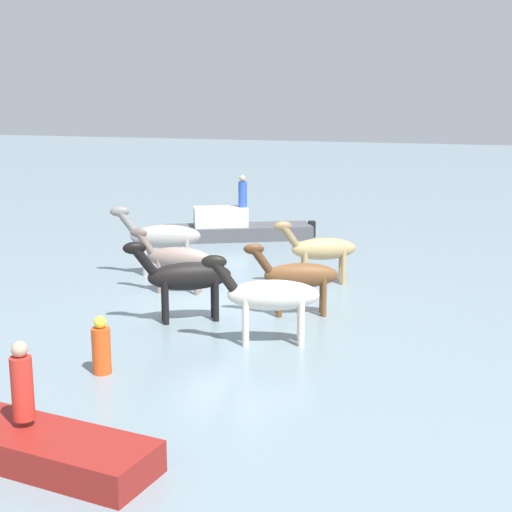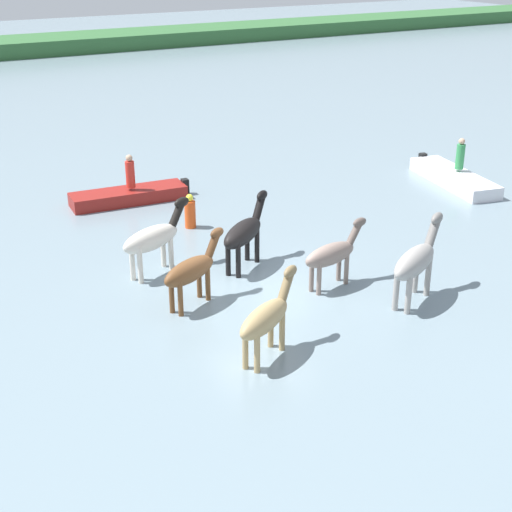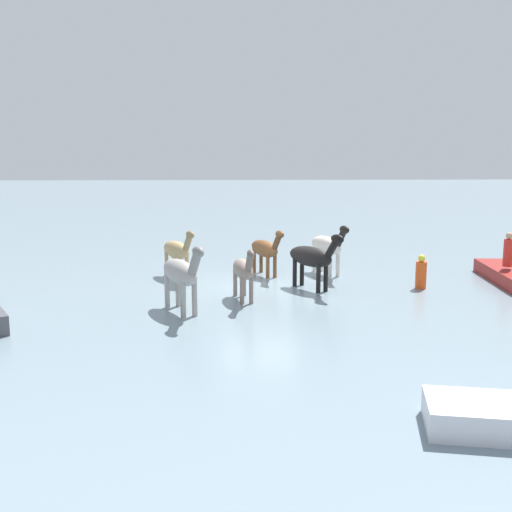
{
  "view_description": "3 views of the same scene",
  "coord_description": "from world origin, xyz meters",
  "px_view_note": "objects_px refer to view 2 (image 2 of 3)",
  "views": [
    {
      "loc": [
        -7.17,
        16.7,
        5.14
      ],
      "look_at": [
        -0.48,
        -0.62,
        1.18
      ],
      "focal_mm": 51.61,
      "sensor_mm": 36.0,
      "label": 1
    },
    {
      "loc": [
        -8.89,
        -15.34,
        8.79
      ],
      "look_at": [
        0.17,
        0.62,
        0.8
      ],
      "focal_mm": 51.89,
      "sensor_mm": 36.0,
      "label": 2
    },
    {
      "loc": [
        20.23,
        -0.9,
        4.57
      ],
      "look_at": [
        -0.66,
        -0.11,
        0.95
      ],
      "focal_mm": 43.34,
      "sensor_mm": 36.0,
      "label": 3
    }
  ],
  "objects_px": {
    "horse_pinto_flank": "(266,318)",
    "boat_skiff_near": "(453,180)",
    "person_watcher_seated": "(460,155)",
    "buoy_channel_marker": "(190,213)",
    "horse_dun_straggler": "(153,238)",
    "horse_dark_mare": "(191,270)",
    "horse_lead": "(416,261)",
    "boat_launch_far": "(130,198)",
    "horse_rear_stallion": "(332,254)",
    "horse_chestnut_trailing": "(244,232)",
    "person_helmsman_aft": "(130,172)"
  },
  "relations": [
    {
      "from": "horse_dun_straggler",
      "to": "boat_skiff_near",
      "type": "relative_size",
      "value": 0.51
    },
    {
      "from": "person_helmsman_aft",
      "to": "person_watcher_seated",
      "type": "height_order",
      "value": "person_watcher_seated"
    },
    {
      "from": "person_watcher_seated",
      "to": "buoy_channel_marker",
      "type": "distance_m",
      "value": 10.96
    },
    {
      "from": "boat_skiff_near",
      "to": "horse_dun_straggler",
      "type": "bearing_deg",
      "value": -70.07
    },
    {
      "from": "horse_dun_straggler",
      "to": "horse_rear_stallion",
      "type": "bearing_deg",
      "value": -60.45
    },
    {
      "from": "horse_chestnut_trailing",
      "to": "person_helmsman_aft",
      "type": "bearing_deg",
      "value": 62.35
    },
    {
      "from": "boat_skiff_near",
      "to": "buoy_channel_marker",
      "type": "height_order",
      "value": "buoy_channel_marker"
    },
    {
      "from": "horse_dun_straggler",
      "to": "horse_lead",
      "type": "relative_size",
      "value": 0.96
    },
    {
      "from": "horse_dark_mare",
      "to": "person_helmsman_aft",
      "type": "height_order",
      "value": "horse_dark_mare"
    },
    {
      "from": "person_helmsman_aft",
      "to": "person_watcher_seated",
      "type": "distance_m",
      "value": 12.39
    },
    {
      "from": "horse_lead",
      "to": "buoy_channel_marker",
      "type": "height_order",
      "value": "horse_lead"
    },
    {
      "from": "horse_lead",
      "to": "person_helmsman_aft",
      "type": "height_order",
      "value": "horse_lead"
    },
    {
      "from": "boat_launch_far",
      "to": "person_helmsman_aft",
      "type": "bearing_deg",
      "value": 123.16
    },
    {
      "from": "horse_dark_mare",
      "to": "boat_launch_far",
      "type": "height_order",
      "value": "horse_dark_mare"
    },
    {
      "from": "horse_rear_stallion",
      "to": "horse_dark_mare",
      "type": "bearing_deg",
      "value": 156.24
    },
    {
      "from": "horse_chestnut_trailing",
      "to": "boat_skiff_near",
      "type": "height_order",
      "value": "horse_chestnut_trailing"
    },
    {
      "from": "horse_rear_stallion",
      "to": "buoy_channel_marker",
      "type": "bearing_deg",
      "value": 93.0
    },
    {
      "from": "person_watcher_seated",
      "to": "person_helmsman_aft",
      "type": "bearing_deg",
      "value": 160.74
    },
    {
      "from": "horse_rear_stallion",
      "to": "boat_skiff_near",
      "type": "xyz_separation_m",
      "value": [
        9.28,
        5.13,
        -0.79
      ]
    },
    {
      "from": "horse_dark_mare",
      "to": "boat_launch_far",
      "type": "bearing_deg",
      "value": 55.53
    },
    {
      "from": "buoy_channel_marker",
      "to": "horse_dun_straggler",
      "type": "bearing_deg",
      "value": -130.76
    },
    {
      "from": "boat_skiff_near",
      "to": "horse_pinto_flank",
      "type": "bearing_deg",
      "value": -48.27
    },
    {
      "from": "horse_dun_straggler",
      "to": "boat_launch_far",
      "type": "distance_m",
      "value": 6.38
    },
    {
      "from": "horse_chestnut_trailing",
      "to": "boat_launch_far",
      "type": "bearing_deg",
      "value": 62.68
    },
    {
      "from": "horse_lead",
      "to": "boat_launch_far",
      "type": "distance_m",
      "value": 11.66
    },
    {
      "from": "horse_dark_mare",
      "to": "person_helmsman_aft",
      "type": "xyz_separation_m",
      "value": [
        1.5,
        8.3,
        0.13
      ]
    },
    {
      "from": "horse_dun_straggler",
      "to": "boat_skiff_near",
      "type": "distance_m",
      "value": 13.29
    },
    {
      "from": "horse_chestnut_trailing",
      "to": "person_watcher_seated",
      "type": "bearing_deg",
      "value": -19.81
    },
    {
      "from": "horse_rear_stallion",
      "to": "horse_dun_straggler",
      "type": "distance_m",
      "value": 4.96
    },
    {
      "from": "buoy_channel_marker",
      "to": "person_helmsman_aft",
      "type": "bearing_deg",
      "value": 103.62
    },
    {
      "from": "horse_dun_straggler",
      "to": "horse_dark_mare",
      "type": "bearing_deg",
      "value": -108.54
    },
    {
      "from": "boat_skiff_near",
      "to": "horse_dark_mare",
      "type": "bearing_deg",
      "value": -60.52
    },
    {
      "from": "horse_rear_stallion",
      "to": "horse_lead",
      "type": "relative_size",
      "value": 0.88
    },
    {
      "from": "buoy_channel_marker",
      "to": "horse_rear_stallion",
      "type": "bearing_deg",
      "value": -76.29
    },
    {
      "from": "horse_dun_straggler",
      "to": "person_watcher_seated",
      "type": "bearing_deg",
      "value": -12.78
    },
    {
      "from": "boat_launch_far",
      "to": "boat_skiff_near",
      "type": "bearing_deg",
      "value": 164.8
    },
    {
      "from": "horse_pinto_flank",
      "to": "boat_skiff_near",
      "type": "distance_m",
      "value": 14.71
    },
    {
      "from": "person_watcher_seated",
      "to": "horse_dun_straggler",
      "type": "bearing_deg",
      "value": -171.72
    },
    {
      "from": "horse_dark_mare",
      "to": "person_watcher_seated",
      "type": "relative_size",
      "value": 1.88
    },
    {
      "from": "horse_dun_straggler",
      "to": "boat_launch_far",
      "type": "bearing_deg",
      "value": 54.73
    },
    {
      "from": "boat_launch_far",
      "to": "person_watcher_seated",
      "type": "xyz_separation_m",
      "value": [
        11.75,
        -4.18,
        0.97
      ]
    },
    {
      "from": "horse_dark_mare",
      "to": "boat_skiff_near",
      "type": "height_order",
      "value": "horse_dark_mare"
    },
    {
      "from": "horse_dark_mare",
      "to": "horse_pinto_flank",
      "type": "distance_m",
      "value": 3.19
    },
    {
      "from": "horse_rear_stallion",
      "to": "boat_launch_far",
      "type": "height_order",
      "value": "horse_rear_stallion"
    },
    {
      "from": "horse_chestnut_trailing",
      "to": "buoy_channel_marker",
      "type": "relative_size",
      "value": 2.02
    },
    {
      "from": "horse_lead",
      "to": "boat_skiff_near",
      "type": "bearing_deg",
      "value": 14.94
    },
    {
      "from": "horse_lead",
      "to": "person_watcher_seated",
      "type": "height_order",
      "value": "horse_lead"
    },
    {
      "from": "horse_lead",
      "to": "person_helmsman_aft",
      "type": "xyz_separation_m",
      "value": [
        -3.59,
        10.94,
        -0.02
      ]
    },
    {
      "from": "horse_dun_straggler",
      "to": "person_watcher_seated",
      "type": "xyz_separation_m",
      "value": [
        13.3,
        1.94,
        0.06
      ]
    },
    {
      "from": "horse_chestnut_trailing",
      "to": "horse_dun_straggler",
      "type": "bearing_deg",
      "value": 125.81
    }
  ]
}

